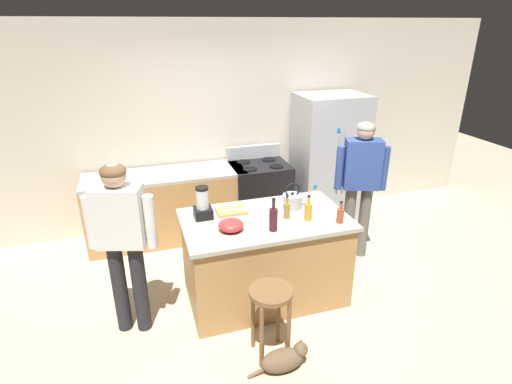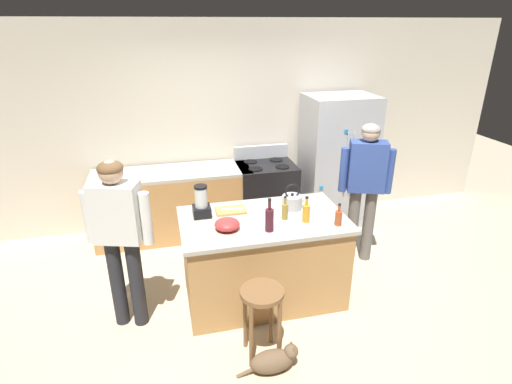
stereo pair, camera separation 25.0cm
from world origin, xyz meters
TOP-DOWN VIEW (x-y plane):
  - ground_plane at (0.00, 0.00)m, footprint 14.00×14.00m
  - back_wall at (0.00, 1.95)m, footprint 8.00×0.10m
  - kitchen_island at (0.00, 0.00)m, footprint 1.60×0.93m
  - back_counter_run at (-0.80, 1.55)m, footprint 2.00×0.64m
  - refrigerator at (1.43, 1.50)m, footprint 0.90×0.73m
  - stove_range at (0.43, 1.52)m, footprint 0.76×0.65m
  - person_by_island_left at (-1.31, -0.09)m, footprint 0.59×0.33m
  - person_by_sink_right at (1.30, 0.45)m, footprint 0.59×0.34m
  - bar_stool at (-0.21, -0.77)m, footprint 0.36×0.36m
  - cat at (-0.16, -0.98)m, footprint 0.52×0.18m
  - blender_appliance at (-0.57, 0.19)m, footprint 0.17×0.17m
  - bottle_wine at (-0.01, -0.26)m, footprint 0.08×0.08m
  - bottle_soda at (0.37, -0.16)m, footprint 0.07×0.07m
  - bottle_cooking_sauce at (0.64, -0.30)m, footprint 0.06×0.06m
  - bottle_vinegar at (0.19, -0.06)m, footprint 0.06×0.06m
  - mixing_bowl at (-0.38, -0.14)m, footprint 0.23×0.23m
  - tea_kettle at (0.34, 0.14)m, footprint 0.28×0.20m
  - cutting_board at (-0.28, 0.22)m, footprint 0.30×0.20m
  - chef_knife at (-0.26, 0.22)m, footprint 0.22×0.06m

SIDE VIEW (x-z plane):
  - ground_plane at x=0.00m, z-range 0.00..0.00m
  - cat at x=-0.16m, z-range -0.02..0.24m
  - back_counter_run at x=-0.80m, z-range 0.00..0.90m
  - kitchen_island at x=0.00m, z-range 0.00..0.91m
  - stove_range at x=0.43m, z-range -0.08..1.00m
  - bar_stool at x=-0.21m, z-range 0.18..0.84m
  - refrigerator at x=1.43m, z-range 0.00..1.77m
  - cutting_board at x=-0.28m, z-range 0.90..0.92m
  - chef_knife at x=-0.26m, z-range 0.92..0.93m
  - mixing_bowl at x=-0.38m, z-range 0.90..1.01m
  - bottle_cooking_sauce at x=0.64m, z-range 0.87..1.09m
  - tea_kettle at x=0.34m, z-range 0.85..1.12m
  - person_by_island_left at x=-1.31m, z-range 0.17..1.79m
  - bottle_vinegar at x=0.19m, z-range 0.87..1.11m
  - bottle_soda at x=0.37m, z-range 0.87..1.13m
  - person_by_sink_right at x=1.30m, z-range 0.18..1.83m
  - bottle_wine at x=-0.01m, z-range 0.86..1.18m
  - blender_appliance at x=-0.57m, z-range 0.88..1.20m
  - back_wall at x=0.00m, z-range 0.00..2.70m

